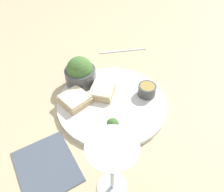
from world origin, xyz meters
TOP-DOWN VIEW (x-y plane):
  - ground_plane at (0.00, 0.00)m, footprint 4.00×4.00m
  - dinner_plate at (0.00, 0.00)m, footprint 0.33×0.33m
  - salad_bowl at (0.13, -0.04)m, footprint 0.10×0.10m
  - sauce_ramekin at (-0.08, -0.07)m, footprint 0.05×0.05m
  - cheese_toast_near at (0.10, 0.05)m, footprint 0.10×0.10m
  - cheese_toast_far at (0.04, -0.01)m, footprint 0.08×0.08m
  - wine_glass at (-0.11, 0.23)m, footprint 0.10×0.10m
  - garnish at (-0.04, 0.09)m, footprint 0.03×0.03m
  - napkin at (0.05, 0.25)m, footprint 0.20×0.20m
  - fork at (0.09, -0.28)m, footprint 0.16×0.12m

SIDE VIEW (x-z plane):
  - ground_plane at x=0.00m, z-range 0.00..0.00m
  - napkin at x=0.05m, z-range 0.00..0.01m
  - fork at x=0.09m, z-range 0.00..0.01m
  - dinner_plate at x=0.00m, z-range 0.00..0.01m
  - cheese_toast_far at x=0.04m, z-range 0.01..0.04m
  - cheese_toast_near at x=0.10m, z-range 0.01..0.04m
  - garnish at x=-0.04m, z-range 0.01..0.05m
  - sauce_ramekin at x=-0.08m, z-range 0.02..0.05m
  - salad_bowl at x=0.13m, z-range 0.01..0.10m
  - wine_glass at x=-0.11m, z-range 0.03..0.20m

